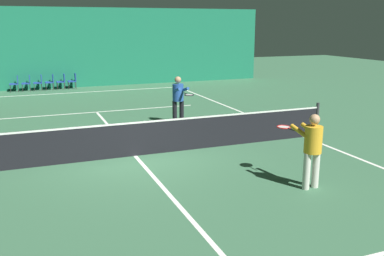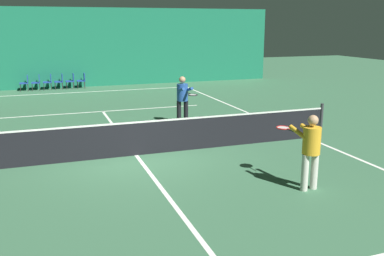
# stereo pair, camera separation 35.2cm
# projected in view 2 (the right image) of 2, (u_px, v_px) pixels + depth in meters

# --- Properties ---
(ground_plane) EXTENTS (60.00, 60.00, 0.00)m
(ground_plane) POSITION_uv_depth(u_px,v_px,m) (136.00, 155.00, 11.68)
(ground_plane) COLOR #386647
(backdrop_curtain) EXTENTS (23.00, 0.12, 4.39)m
(backdrop_curtain) POSITION_uv_depth(u_px,v_px,m) (82.00, 48.00, 23.94)
(backdrop_curtain) COLOR #196B4C
(backdrop_curtain) RESTS_ON ground
(court_line_baseline_far) EXTENTS (11.00, 0.10, 0.00)m
(court_line_baseline_far) POSITION_uv_depth(u_px,v_px,m) (88.00, 92.00, 22.57)
(court_line_baseline_far) COLOR white
(court_line_baseline_far) RESTS_ON ground
(court_line_service_far) EXTENTS (8.25, 0.10, 0.00)m
(court_line_service_far) POSITION_uv_depth(u_px,v_px,m) (103.00, 111.00, 17.54)
(court_line_service_far) COLOR white
(court_line_service_far) RESTS_ON ground
(court_line_sideline_right) EXTENTS (0.10, 23.80, 0.00)m
(court_line_sideline_right) POSITION_uv_depth(u_px,v_px,m) (308.00, 138.00, 13.47)
(court_line_sideline_right) COLOR white
(court_line_sideline_right) RESTS_ON ground
(court_line_centre) EXTENTS (0.10, 12.80, 0.00)m
(court_line_centre) POSITION_uv_depth(u_px,v_px,m) (136.00, 155.00, 11.68)
(court_line_centre) COLOR white
(court_line_centre) RESTS_ON ground
(tennis_net) EXTENTS (12.00, 0.10, 1.07)m
(tennis_net) POSITION_uv_depth(u_px,v_px,m) (136.00, 137.00, 11.56)
(tennis_net) COLOR black
(tennis_net) RESTS_ON ground
(player_near) EXTENTS (0.49, 1.37, 1.65)m
(player_near) POSITION_uv_depth(u_px,v_px,m) (310.00, 146.00, 9.08)
(player_near) COLOR beige
(player_near) RESTS_ON ground
(player_far) EXTENTS (0.44, 1.38, 1.70)m
(player_far) POSITION_uv_depth(u_px,v_px,m) (183.00, 97.00, 15.13)
(player_far) COLOR black
(player_far) RESTS_ON ground
(courtside_chair_0) EXTENTS (0.44, 0.44, 0.84)m
(courtside_chair_0) POSITION_uv_depth(u_px,v_px,m) (25.00, 82.00, 22.83)
(courtside_chair_0) COLOR #2D2D2D
(courtside_chair_0) RESTS_ON ground
(courtside_chair_1) EXTENTS (0.44, 0.44, 0.84)m
(courtside_chair_1) POSITION_uv_depth(u_px,v_px,m) (37.00, 81.00, 23.03)
(courtside_chair_1) COLOR #2D2D2D
(courtside_chair_1) RESTS_ON ground
(courtside_chair_2) EXTENTS (0.44, 0.44, 0.84)m
(courtside_chair_2) POSITION_uv_depth(u_px,v_px,m) (49.00, 81.00, 23.22)
(courtside_chair_2) COLOR #2D2D2D
(courtside_chair_2) RESTS_ON ground
(courtside_chair_3) EXTENTS (0.44, 0.44, 0.84)m
(courtside_chair_3) POSITION_uv_depth(u_px,v_px,m) (60.00, 80.00, 23.41)
(courtside_chair_3) COLOR #2D2D2D
(courtside_chair_3) RESTS_ON ground
(courtside_chair_4) EXTENTS (0.44, 0.44, 0.84)m
(courtside_chair_4) POSITION_uv_depth(u_px,v_px,m) (71.00, 80.00, 23.61)
(courtside_chair_4) COLOR #2D2D2D
(courtside_chair_4) RESTS_ON ground
(courtside_chair_5) EXTENTS (0.44, 0.44, 0.84)m
(courtside_chair_5) POSITION_uv_depth(u_px,v_px,m) (82.00, 79.00, 23.80)
(courtside_chair_5) COLOR #2D2D2D
(courtside_chair_5) RESTS_ON ground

